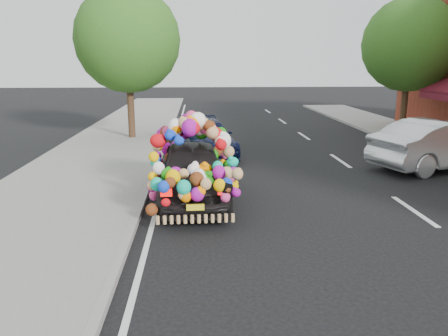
% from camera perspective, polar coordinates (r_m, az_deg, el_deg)
% --- Properties ---
extents(ground, '(100.00, 100.00, 0.00)m').
position_cam_1_polar(ground, '(9.34, 3.33, -6.06)').
color(ground, black).
rests_on(ground, ground).
extents(sidewalk, '(4.00, 60.00, 0.12)m').
position_cam_1_polar(sidewalk, '(9.80, -22.62, -5.80)').
color(sidewalk, gray).
rests_on(sidewalk, ground).
extents(kerb, '(0.15, 60.00, 0.13)m').
position_cam_1_polar(kerb, '(9.35, -11.20, -5.88)').
color(kerb, gray).
rests_on(kerb, ground).
extents(lane_markings, '(6.00, 50.00, 0.01)m').
position_cam_1_polar(lane_markings, '(10.39, 23.53, -5.13)').
color(lane_markings, silver).
rests_on(lane_markings, ground).
extents(tree_near_sidewalk, '(4.20, 4.20, 6.13)m').
position_cam_1_polar(tree_near_sidewalk, '(18.46, -12.49, 16.03)').
color(tree_near_sidewalk, '#332114').
rests_on(tree_near_sidewalk, ground).
extents(tree_far_b, '(4.00, 4.00, 5.90)m').
position_cam_1_polar(tree_far_b, '(20.83, 23.10, 14.62)').
color(tree_far_b, '#332114').
rests_on(tree_far_b, ground).
extents(plush_art_car, '(2.08, 4.19, 1.99)m').
position_cam_1_polar(plush_art_car, '(10.07, -4.19, 1.35)').
color(plush_art_car, black).
rests_on(plush_art_car, ground).
extents(navy_sedan, '(2.28, 4.30, 1.19)m').
position_cam_1_polar(navy_sedan, '(15.23, -2.34, 3.96)').
color(navy_sedan, black).
rests_on(navy_sedan, ground).
extents(silver_hatchback, '(4.80, 2.99, 1.49)m').
position_cam_1_polar(silver_hatchback, '(14.71, 26.59, 2.78)').
color(silver_hatchback, silver).
rests_on(silver_hatchback, ground).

